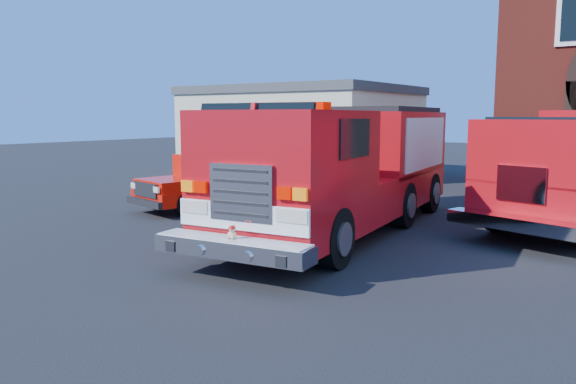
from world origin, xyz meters
The scene contains 4 objects.
ground centered at (0.00, 0.00, 0.00)m, with size 100.00×100.00×0.00m, color black.
side_building centered at (-9.00, 13.00, 2.20)m, with size 10.20×8.20×4.35m.
fire_engine centered at (-0.06, 1.49, 1.65)m, with size 4.04×10.61×3.19m.
pickup_truck centered at (-5.29, 2.38, 0.81)m, with size 2.95×5.51×1.71m.
Camera 1 is at (6.80, -10.97, 2.92)m, focal length 35.00 mm.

